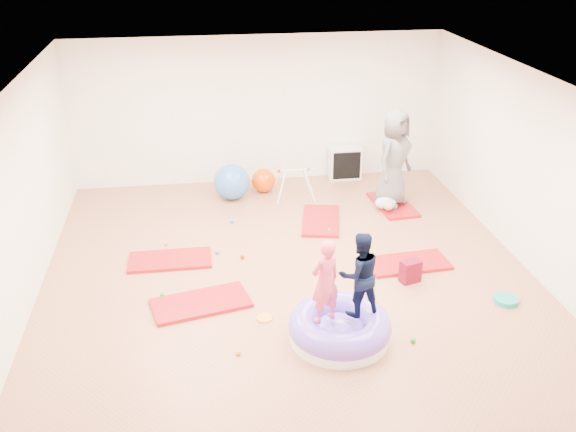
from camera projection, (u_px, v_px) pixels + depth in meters
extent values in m
cube|color=#A96A4E|center=(291.00, 282.00, 9.11)|extent=(7.00, 8.00, 0.01)
cube|color=white|center=(292.00, 87.00, 7.93)|extent=(7.00, 8.00, 0.01)
cube|color=white|center=(258.00, 110.00, 12.10)|extent=(7.00, 0.01, 2.80)
cube|color=white|center=(373.00, 390.00, 4.94)|extent=(7.00, 0.01, 2.80)
cube|color=white|center=(16.00, 208.00, 8.04)|extent=(0.01, 8.00, 2.80)
cube|color=white|center=(537.00, 177.00, 9.00)|extent=(0.01, 8.00, 2.80)
cube|color=maroon|center=(201.00, 303.00, 8.57)|extent=(1.40, 0.91, 0.05)
cube|color=maroon|center=(170.00, 260.00, 9.65)|extent=(1.24, 0.62, 0.05)
cube|color=maroon|center=(321.00, 221.00, 10.90)|extent=(0.86, 1.32, 0.05)
cube|color=maroon|center=(408.00, 263.00, 9.56)|extent=(1.24, 0.68, 0.05)
cube|color=maroon|center=(393.00, 205.00, 11.51)|extent=(0.68, 1.22, 0.05)
cylinder|color=white|center=(339.00, 334.00, 7.86)|extent=(1.22, 1.22, 0.14)
torus|color=#7452E2|center=(340.00, 325.00, 7.81)|extent=(1.26, 1.26, 0.34)
ellipsoid|color=#7452E2|center=(339.00, 331.00, 7.84)|extent=(0.67, 0.67, 0.30)
imported|color=#FF476E|center=(325.00, 278.00, 7.46)|extent=(0.46, 0.40, 1.07)
imported|color=black|center=(360.00, 271.00, 7.59)|extent=(0.58, 0.48, 1.08)
imported|color=#5B5B5B|center=(394.00, 158.00, 11.14)|extent=(0.99, 0.97, 1.72)
ellipsoid|color=silver|center=(386.00, 203.00, 11.26)|extent=(0.38, 0.24, 0.22)
sphere|color=#D7B27D|center=(389.00, 205.00, 11.09)|extent=(0.18, 0.18, 0.18)
sphere|color=#3370C5|center=(232.00, 221.00, 10.86)|extent=(0.07, 0.07, 0.07)
sphere|color=#18B117|center=(413.00, 340.00, 7.81)|extent=(0.07, 0.07, 0.07)
sphere|color=#18B117|center=(329.00, 230.00, 10.54)|extent=(0.07, 0.07, 0.07)
sphere|color=red|center=(375.00, 304.00, 8.53)|extent=(0.07, 0.07, 0.07)
sphere|color=red|center=(242.00, 257.00, 9.72)|extent=(0.07, 0.07, 0.07)
sphere|color=gold|center=(238.00, 352.00, 7.59)|extent=(0.07, 0.07, 0.07)
sphere|color=gold|center=(166.00, 243.00, 10.12)|extent=(0.07, 0.07, 0.07)
sphere|color=#18B117|center=(162.00, 295.00, 8.74)|extent=(0.07, 0.07, 0.07)
sphere|color=#3370C5|center=(217.00, 252.00, 9.86)|extent=(0.07, 0.07, 0.07)
sphere|color=#3370C5|center=(232.00, 182.00, 11.69)|extent=(0.65, 0.65, 0.65)
sphere|color=#E24402|center=(263.00, 180.00, 12.03)|extent=(0.45, 0.45, 0.45)
cylinder|color=silver|center=(281.00, 188.00, 11.49)|extent=(0.21, 0.21, 0.56)
cylinder|color=silver|center=(278.00, 179.00, 11.92)|extent=(0.21, 0.21, 0.56)
cylinder|color=silver|center=(310.00, 187.00, 11.56)|extent=(0.21, 0.21, 0.56)
cylinder|color=silver|center=(305.00, 177.00, 11.99)|extent=(0.21, 0.21, 0.56)
cylinder|color=silver|center=(294.00, 170.00, 11.64)|extent=(0.54, 0.03, 0.03)
sphere|color=red|center=(279.00, 171.00, 11.60)|extent=(0.06, 0.06, 0.06)
sphere|color=#3370C5|center=(308.00, 169.00, 11.67)|extent=(0.06, 0.06, 0.06)
cube|color=silver|center=(345.00, 163.00, 12.61)|extent=(0.63, 0.31, 0.63)
cube|color=black|center=(347.00, 166.00, 12.48)|extent=(0.54, 0.02, 0.54)
cube|color=silver|center=(346.00, 164.00, 12.57)|extent=(0.02, 0.22, 0.56)
cube|color=silver|center=(346.00, 164.00, 12.57)|extent=(0.56, 0.22, 0.02)
cylinder|color=teal|center=(506.00, 300.00, 8.62)|extent=(0.33, 0.33, 0.07)
cube|color=#B50628|center=(410.00, 271.00, 9.07)|extent=(0.32, 0.25, 0.32)
cylinder|color=gold|center=(264.00, 318.00, 8.26)|extent=(0.20, 0.20, 0.03)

